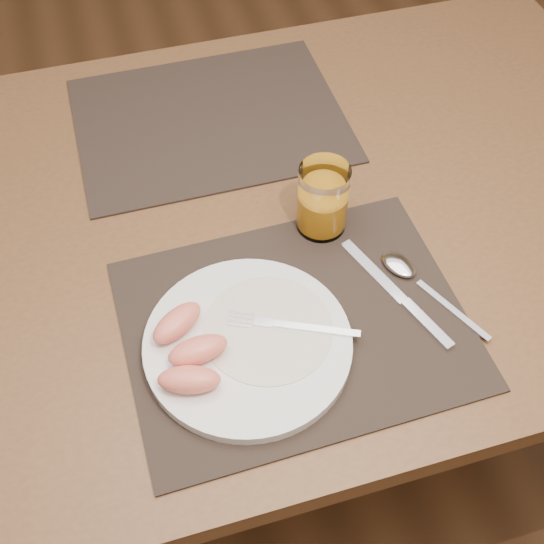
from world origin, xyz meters
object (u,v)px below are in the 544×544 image
Objects in this scene: spoon at (407,271)px; juice_glass at (323,202)px; fork at (281,324)px; plate at (248,344)px; placemat_near at (295,324)px; table at (261,242)px; knife at (404,301)px; placemat_far at (210,120)px.

juice_glass is at bearing 125.54° from spoon.
juice_glass reaches higher than fork.
plate is 2.43× the size of juice_glass.
plate is 1.63× the size of fork.
fork is 1.49× the size of juice_glass.
placemat_near is at bearing -168.29° from spoon.
plate reaches higher than table.
juice_glass reaches higher than knife.
placemat_near is 2.11× the size of knife.
juice_glass is (0.09, 0.16, 0.05)m from placemat_near.
plate is at bearing -109.24° from table.
spoon is (0.19, -0.40, 0.01)m from placemat_far.
table is 5.19× the size of plate.
knife is at bearing -116.26° from spoon.
placemat_far is at bearing 97.29° from table.
placemat_far is at bearing 91.98° from placemat_near.
juice_glass is (-0.06, 0.17, 0.05)m from knife.
table is at bearing -82.71° from placemat_far.
spoon is (0.20, 0.04, -0.01)m from fork.
placemat_near is 1.00× the size of placemat_far.
table is 3.11× the size of placemat_far.
juice_glass is (0.16, 0.18, 0.04)m from plate.
placemat_near is 0.19m from juice_glass.
placemat_far is (-0.02, 0.44, 0.00)m from placemat_near.
spoon reaches higher than knife.
table is at bearing 70.76° from plate.
fork is at bearing -98.74° from table.
fork reaches higher than placemat_near.
table is 7.64× the size of spoon.
placemat_near is at bearing -119.63° from juice_glass.
juice_glass is (-0.09, 0.12, 0.04)m from spoon.
juice_glass reaches higher than plate.
knife is at bearing 2.36° from plate.
table is 0.25m from fork.
knife is 0.18m from juice_glass.
spoon is at bearing -48.49° from table.
plate is at bearing -132.27° from juice_glass.
placemat_near is 0.18m from spoon.
knife reaches higher than placemat_near.
spoon is (0.02, 0.05, 0.00)m from knife.
placemat_near and placemat_far have the same top height.
placemat_near is 0.44m from placemat_far.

